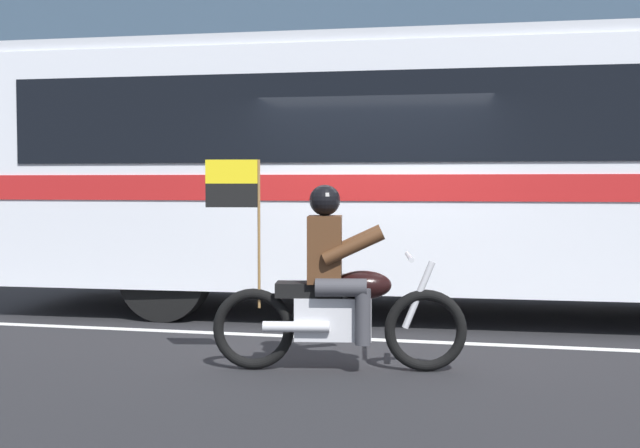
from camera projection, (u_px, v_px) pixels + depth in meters
ground_plane at (374, 329)px, 8.85m from camera, size 60.00×60.00×0.00m
sidewalk_curb at (421, 272)px, 13.82m from camera, size 28.00×3.80×0.15m
lane_center_stripe at (365, 339)px, 8.27m from camera, size 26.60×0.14×0.01m
transit_bus at (484, 157)px, 9.68m from camera, size 11.52×2.99×3.22m
motorcycle_with_rider at (336, 292)px, 6.87m from camera, size 2.17×0.73×1.78m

